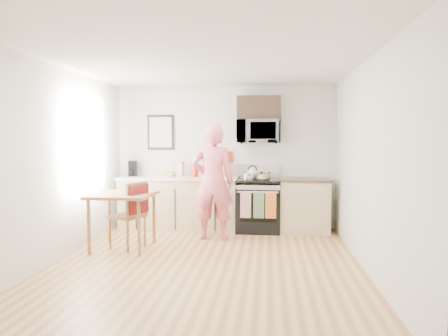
# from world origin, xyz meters

# --- Properties ---
(floor) EXTENTS (4.60, 4.60, 0.00)m
(floor) POSITION_xyz_m (0.00, 0.00, 0.00)
(floor) COLOR #946039
(floor) RESTS_ON ground
(back_wall) EXTENTS (4.00, 0.04, 2.60)m
(back_wall) POSITION_xyz_m (0.00, 2.30, 1.30)
(back_wall) COLOR beige
(back_wall) RESTS_ON floor
(front_wall) EXTENTS (4.00, 0.04, 2.60)m
(front_wall) POSITION_xyz_m (0.00, -2.30, 1.30)
(front_wall) COLOR beige
(front_wall) RESTS_ON floor
(left_wall) EXTENTS (0.04, 4.60, 2.60)m
(left_wall) POSITION_xyz_m (-2.00, 0.00, 1.30)
(left_wall) COLOR beige
(left_wall) RESTS_ON floor
(right_wall) EXTENTS (0.04, 4.60, 2.60)m
(right_wall) POSITION_xyz_m (2.00, 0.00, 1.30)
(right_wall) COLOR beige
(right_wall) RESTS_ON floor
(ceiling) EXTENTS (4.00, 4.60, 0.04)m
(ceiling) POSITION_xyz_m (0.00, 0.00, 2.60)
(ceiling) COLOR silver
(ceiling) RESTS_ON back_wall
(window) EXTENTS (0.06, 1.40, 1.50)m
(window) POSITION_xyz_m (-1.96, 0.80, 1.55)
(window) COLOR white
(window) RESTS_ON left_wall
(cabinet_left) EXTENTS (2.10, 0.60, 0.90)m
(cabinet_left) POSITION_xyz_m (-0.80, 2.00, 0.45)
(cabinet_left) COLOR tan
(cabinet_left) RESTS_ON floor
(countertop_left) EXTENTS (2.14, 0.64, 0.04)m
(countertop_left) POSITION_xyz_m (-0.80, 2.00, 0.92)
(countertop_left) COLOR white
(countertop_left) RESTS_ON cabinet_left
(cabinet_right) EXTENTS (0.84, 0.60, 0.90)m
(cabinet_right) POSITION_xyz_m (1.43, 2.00, 0.45)
(cabinet_right) COLOR tan
(cabinet_right) RESTS_ON floor
(countertop_right) EXTENTS (0.88, 0.64, 0.04)m
(countertop_right) POSITION_xyz_m (1.43, 2.00, 0.92)
(countertop_right) COLOR black
(countertop_right) RESTS_ON cabinet_right
(range) EXTENTS (0.76, 0.70, 1.16)m
(range) POSITION_xyz_m (0.63, 1.98, 0.44)
(range) COLOR black
(range) RESTS_ON floor
(microwave) EXTENTS (0.76, 0.51, 0.42)m
(microwave) POSITION_xyz_m (0.63, 2.08, 1.76)
(microwave) COLOR #B8B9BD
(microwave) RESTS_ON back_wall
(upper_cabinet) EXTENTS (0.76, 0.35, 0.40)m
(upper_cabinet) POSITION_xyz_m (0.63, 2.12, 2.18)
(upper_cabinet) COLOR black
(upper_cabinet) RESTS_ON back_wall
(wall_art) EXTENTS (0.50, 0.04, 0.65)m
(wall_art) POSITION_xyz_m (-1.20, 2.28, 1.75)
(wall_art) COLOR black
(wall_art) RESTS_ON back_wall
(wall_trivet) EXTENTS (0.20, 0.02, 0.20)m
(wall_trivet) POSITION_xyz_m (0.05, 2.28, 1.30)
(wall_trivet) COLOR #A2240D
(wall_trivet) RESTS_ON back_wall
(person) EXTENTS (0.69, 0.47, 1.87)m
(person) POSITION_xyz_m (-0.08, 1.30, 0.93)
(person) COLOR #D93B5B
(person) RESTS_ON floor
(dining_table) EXTENTS (0.88, 0.88, 0.82)m
(dining_table) POSITION_xyz_m (-1.32, 0.60, 0.73)
(dining_table) COLOR brown
(dining_table) RESTS_ON floor
(chair) EXTENTS (0.59, 0.56, 0.99)m
(chair) POSITION_xyz_m (-1.14, 0.58, 0.64)
(chair) COLOR brown
(chair) RESTS_ON floor
(knife_block) EXTENTS (0.12, 0.16, 0.23)m
(knife_block) POSITION_xyz_m (0.02, 2.19, 1.06)
(knife_block) COLOR brown
(knife_block) RESTS_ON countertop_left
(utensil_crock) EXTENTS (0.12, 0.12, 0.35)m
(utensil_crock) POSITION_xyz_m (-0.52, 2.10, 1.08)
(utensil_crock) COLOR #A2240D
(utensil_crock) RESTS_ON countertop_left
(fruit_bowl) EXTENTS (0.23, 0.23, 0.10)m
(fruit_bowl) POSITION_xyz_m (-1.01, 2.18, 0.98)
(fruit_bowl) COLOR white
(fruit_bowl) RESTS_ON countertop_left
(milk_carton) EXTENTS (0.13, 0.13, 0.28)m
(milk_carton) POSITION_xyz_m (-0.79, 2.12, 1.08)
(milk_carton) COLOR #D4B57F
(milk_carton) RESTS_ON countertop_left
(coffee_maker) EXTENTS (0.22, 0.26, 0.28)m
(coffee_maker) POSITION_xyz_m (-1.72, 2.17, 1.07)
(coffee_maker) COLOR black
(coffee_maker) RESTS_ON countertop_left
(bread_bag) EXTENTS (0.29, 0.16, 0.10)m
(bread_bag) POSITION_xyz_m (-0.17, 1.83, 0.99)
(bread_bag) COLOR #D6BA70
(bread_bag) RESTS_ON countertop_left
(cake) EXTENTS (0.25, 0.25, 0.08)m
(cake) POSITION_xyz_m (0.71, 1.95, 0.96)
(cake) COLOR black
(cake) RESTS_ON range
(kettle) EXTENTS (0.18, 0.18, 0.23)m
(kettle) POSITION_xyz_m (0.52, 2.11, 1.02)
(kettle) COLOR white
(kettle) RESTS_ON range
(pot) EXTENTS (0.21, 0.35, 0.10)m
(pot) POSITION_xyz_m (0.46, 1.90, 0.98)
(pot) COLOR #B8B9BD
(pot) RESTS_ON range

